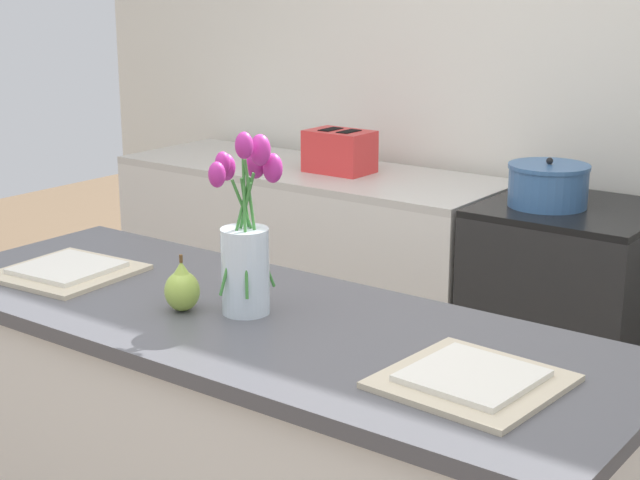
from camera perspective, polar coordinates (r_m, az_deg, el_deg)
name	(u,v)px	position (r m, az deg, el deg)	size (l,w,h in m)	color
back_wall	(599,65)	(3.86, 15.95, 9.75)	(5.20, 0.08, 2.70)	silver
back_counter	(310,271)	(4.20, -0.61, -1.82)	(1.68, 0.60, 0.90)	silver
stove_range	(566,328)	(3.65, 14.10, -4.97)	(0.60, 0.61, 0.90)	black
flower_vase	(246,244)	(2.20, -4.33, -0.25)	(0.15, 0.16, 0.43)	silver
pear_figurine	(182,289)	(2.26, -8.03, -2.82)	(0.08, 0.08, 0.13)	#9EBC47
plate_setting_left	(67,271)	(2.59, -14.49, -1.73)	(0.33, 0.33, 0.02)	beige
plate_setting_right	(472,379)	(1.88, 8.84, -8.02)	(0.33, 0.33, 0.02)	beige
toaster	(340,151)	(3.99, 1.14, 5.18)	(0.28, 0.18, 0.17)	red
cooking_pot	(548,185)	(3.49, 13.13, 3.12)	(0.28, 0.28, 0.17)	#386093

